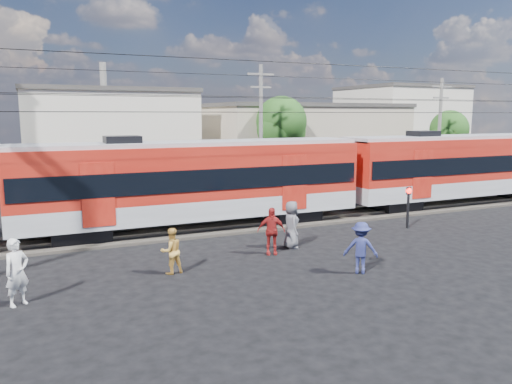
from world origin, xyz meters
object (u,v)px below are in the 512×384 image
commuter_train (199,179)px  car_silver (467,179)px  pedestrian_c (361,248)px  pedestrian_a (17,272)px  crossing_signal (408,200)px

commuter_train → car_silver: (22.17, 4.71, -1.68)m
pedestrian_c → pedestrian_a: bearing=26.3°
car_silver → crossing_signal: bearing=122.5°
pedestrian_a → crossing_signal: 17.10m
pedestrian_c → car_silver: (19.16, 13.24, -0.17)m
commuter_train → pedestrian_c: (3.01, -8.53, -1.51)m
pedestrian_a → pedestrian_c: bearing=-41.3°
pedestrian_a → pedestrian_c: pedestrian_a is taller
pedestrian_a → car_silver: bearing=-11.5°
commuter_train → pedestrian_c: size_ratio=28.14×
car_silver → crossing_signal: 15.54m
commuter_train → crossing_signal: commuter_train is taller
car_silver → crossing_signal: size_ratio=2.12×
commuter_train → pedestrian_a: 10.40m
pedestrian_c → car_silver: size_ratio=0.42×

